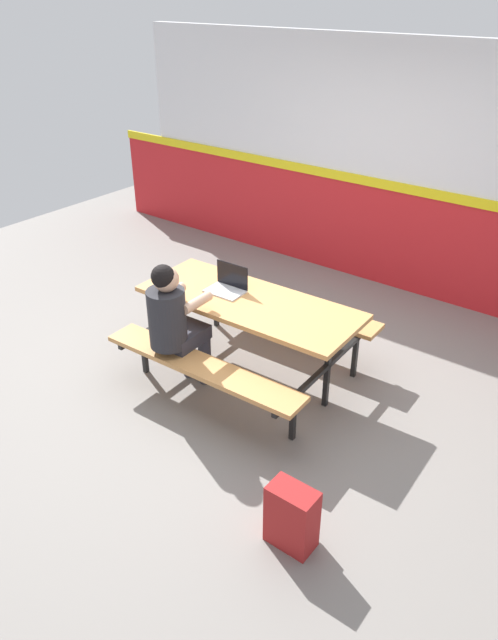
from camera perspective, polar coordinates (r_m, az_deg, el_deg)
ground_plane at (r=5.29m, az=0.26°, el=-5.38°), size 10.00×10.00×0.02m
accent_backdrop at (r=6.68m, az=13.38°, el=13.45°), size 8.00×0.14×2.60m
picnic_table_main at (r=4.99m, az=0.00°, el=0.25°), size 1.92×1.61×0.74m
student_nearer at (r=4.74m, az=-7.19°, el=0.08°), size 0.37×0.53×1.21m
laptop_silver at (r=5.05m, az=-2.07°, el=3.33°), size 0.33×0.23×0.22m
backpack_dark at (r=3.79m, az=4.19°, el=-18.33°), size 0.30×0.22×0.44m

